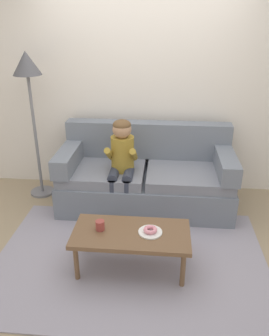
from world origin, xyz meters
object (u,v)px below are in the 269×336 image
toy_controller (179,247)px  person_child (122,159)px  coffee_table (131,236)px  mug (100,225)px  couch (146,178)px  floor_lamp (28,80)px  donut (150,230)px

toy_controller → person_child: bearing=161.9°
coffee_table → person_child: bearing=101.7°
mug → couch: bearing=74.3°
mug → floor_lamp: (-1.03, 1.32, 1.01)m
mug → toy_controller: bearing=22.9°
donut → mug: mug is taller
donut → mug: 0.44m
couch → toy_controller: couch is taller
mug → toy_controller: (0.72, 0.30, -0.42)m
mug → floor_lamp: 1.95m
coffee_table → donut: bearing=1.2°
couch → toy_controller: 1.01m
toy_controller → floor_lamp: (-1.75, 1.01, 1.42)m
coffee_table → couch: bearing=87.2°
floor_lamp → donut: bearing=-42.0°
person_child → toy_controller: size_ratio=4.87×
coffee_table → toy_controller: 0.64m
toy_controller → mug: bearing=-129.3°
couch → donut: bearing=-84.7°
donut → couch: bearing=95.3°
couch → coffee_table: couch is taller
mug → person_child: bearing=85.8°
mug → floor_lamp: floor_lamp is taller
coffee_table → mug: size_ratio=11.47×
couch → toy_controller: bearing=-66.2°
coffee_table → toy_controller: (0.45, 0.31, -0.33)m
coffee_table → floor_lamp: (-1.30, 1.33, 1.10)m
couch → coffee_table: 1.19m
donut → coffee_table: bearing=-178.8°
couch → coffee_table: size_ratio=1.94×
coffee_table → toy_controller: coffee_table is taller
donut → toy_controller: 0.58m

